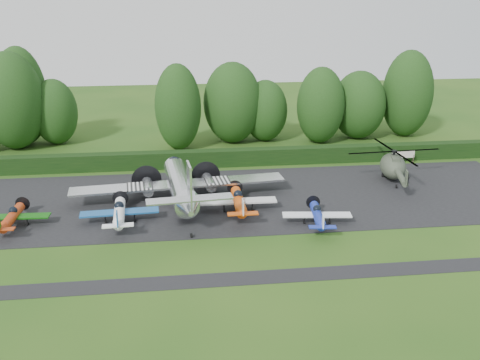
{
  "coord_description": "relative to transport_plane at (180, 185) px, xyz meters",
  "views": [
    {
      "loc": [
        -1.93,
        -40.89,
        20.62
      ],
      "look_at": [
        3.92,
        8.77,
        2.5
      ],
      "focal_mm": 40.0,
      "sensor_mm": 36.0,
      "label": 1
    }
  ],
  "objects": [
    {
      "name": "tree_8",
      "position": [
        -16.68,
        24.0,
        2.55
      ],
      "size": [
        6.09,
        6.09,
        9.02
      ],
      "color": "black",
      "rests_on": "ground"
    },
    {
      "name": "transport_plane",
      "position": [
        0.0,
        0.0,
        0.0
      ],
      "size": [
        21.8,
        16.72,
        6.99
      ],
      "rotation": [
        0.0,
        0.0,
        -0.1
      ],
      "color": "silver",
      "rests_on": "ground"
    },
    {
      "name": "light_plane_blue",
      "position": [
        12.36,
        -6.72,
        -0.94
      ],
      "size": [
        6.32,
        6.64,
        2.43
      ],
      "rotation": [
        0.0,
        0.0,
        0.12
      ],
      "color": "#1A2E9E",
      "rests_on": "ground"
    },
    {
      "name": "tree_3",
      "position": [
        -21.59,
        22.28,
        4.53
      ],
      "size": [
        8.26,
        8.26,
        12.97
      ],
      "color": "black",
      "rests_on": "ground"
    },
    {
      "name": "light_plane_white",
      "position": [
        -5.63,
        -4.29,
        -0.8
      ],
      "size": [
        7.15,
        7.52,
        2.75
      ],
      "rotation": [
        0.0,
        0.0,
        -0.06
      ],
      "color": "white",
      "rests_on": "ground"
    },
    {
      "name": "sign_board",
      "position": [
        27.44,
        9.85,
        -0.85
      ],
      "size": [
        2.9,
        0.11,
        1.63
      ],
      "rotation": [
        0.0,
        0.0,
        0.02
      ],
      "color": "#3F3326",
      "rests_on": "ground"
    },
    {
      "name": "taxiway_verge",
      "position": [
        2.03,
        -15.39,
        -1.95
      ],
      "size": [
        70.0,
        2.0,
        0.0
      ],
      "primitive_type": "cube",
      "color": "black",
      "rests_on": "ground"
    },
    {
      "name": "hedgerow",
      "position": [
        2.03,
        11.61,
        -1.95
      ],
      "size": [
        90.0,
        1.6,
        2.0
      ],
      "primitive_type": "cube",
      "color": "black",
      "rests_on": "ground"
    },
    {
      "name": "tree_10",
      "position": [
        -20.94,
        24.59,
        4.72
      ],
      "size": [
        6.77,
        6.77,
        13.36
      ],
      "color": "black",
      "rests_on": "ground"
    },
    {
      "name": "light_plane_orange",
      "position": [
        5.54,
        -2.99,
        -0.75
      ],
      "size": [
        7.46,
        7.84,
        2.87
      ],
      "rotation": [
        0.0,
        0.0,
        0.01
      ],
      "color": "#D44D0C",
      "rests_on": "ground"
    },
    {
      "name": "tree_5",
      "position": [
        7.56,
        22.04,
        3.63
      ],
      "size": [
        7.98,
        7.98,
        11.18
      ],
      "color": "black",
      "rests_on": "ground"
    },
    {
      "name": "light_plane_red",
      "position": [
        -15.23,
        -3.92,
        -0.92
      ],
      "size": [
        6.42,
        6.75,
        2.47
      ],
      "rotation": [
        0.0,
        0.0,
        0.03
      ],
      "color": "#AC340F",
      "rests_on": "ground"
    },
    {
      "name": "tree_2",
      "position": [
        19.61,
        20.47,
        3.31
      ],
      "size": [
        6.54,
        6.54,
        10.54
      ],
      "color": "black",
      "rests_on": "ground"
    },
    {
      "name": "helicopter",
      "position": [
        23.88,
        4.3,
        -0.1
      ],
      "size": [
        10.7,
        12.53,
        3.45
      ],
      "rotation": [
        0.0,
        0.0,
        0.2
      ],
      "color": "#3F4938",
      "rests_on": "ground"
    },
    {
      "name": "apron",
      "position": [
        2.03,
        0.61,
        -1.95
      ],
      "size": [
        70.0,
        18.0,
        0.01
      ],
      "primitive_type": "cube",
      "color": "black",
      "rests_on": "ground"
    },
    {
      "name": "tree_4",
      "position": [
        12.19,
        22.3,
        2.34
      ],
      "size": [
        6.22,
        6.22,
        8.6
      ],
      "color": "black",
      "rests_on": "ground"
    },
    {
      "name": "tree_7",
      "position": [
        25.63,
        22.12,
        2.87
      ],
      "size": [
        7.55,
        7.55,
        9.65
      ],
      "color": "black",
      "rests_on": "ground"
    },
    {
      "name": "tree_0",
      "position": [
        32.85,
        22.49,
        4.24
      ],
      "size": [
        7.14,
        7.14,
        12.39
      ],
      "color": "black",
      "rests_on": "ground"
    },
    {
      "name": "ground",
      "position": [
        2.03,
        -9.39,
        -1.95
      ],
      "size": [
        160.0,
        160.0,
        0.0
      ],
      "primitive_type": "plane",
      "color": "#1E4814",
      "rests_on": "ground"
    },
    {
      "name": "tree_9",
      "position": [
        0.09,
        19.38,
        3.76
      ],
      "size": [
        6.08,
        6.08,
        11.45
      ],
      "color": "black",
      "rests_on": "ground"
    }
  ]
}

